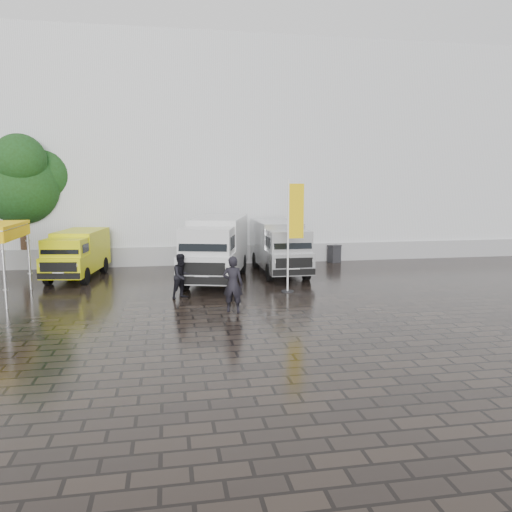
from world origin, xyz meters
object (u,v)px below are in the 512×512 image
at_px(flagpole, 293,230).
at_px(person_tent, 182,276).
at_px(van_yellow, 77,255).
at_px(person_front, 233,284).
at_px(van_white, 216,250).
at_px(van_silver, 279,248).
at_px(wheelie_bin, 334,254).

bearing_deg(flagpole, person_tent, -174.74).
distance_m(van_yellow, flagpole, 10.18).
xyz_separation_m(van_yellow, person_front, (6.25, -7.26, -0.11)).
height_order(van_white, van_silver, van_white).
bearing_deg(wheelie_bin, person_front, -142.25).
relative_size(van_yellow, flagpole, 1.03).
bearing_deg(flagpole, van_silver, 84.59).
height_order(wheelie_bin, person_tent, person_tent).
bearing_deg(person_tent, van_white, 30.01).
relative_size(flagpole, person_front, 2.34).
distance_m(van_yellow, person_tent, 6.74).
relative_size(van_silver, person_tent, 3.34).
height_order(van_silver, person_front, van_silver).
distance_m(wheelie_bin, person_tent, 11.16).
bearing_deg(van_white, van_silver, 36.43).
distance_m(van_white, person_tent, 3.64).
distance_m(flagpole, wheelie_bin, 8.19).
xyz_separation_m(flagpole, person_tent, (-4.41, -0.41, -1.63)).
distance_m(van_silver, person_front, 7.52).
bearing_deg(person_front, van_silver, -95.69).
bearing_deg(van_white, van_yellow, -179.97).
xyz_separation_m(van_yellow, wheelie_bin, (13.12, 2.30, -0.59)).
bearing_deg(person_front, wheelie_bin, -106.61).
distance_m(flagpole, person_tent, 4.71).
bearing_deg(van_yellow, van_white, -6.31).
height_order(van_silver, flagpole, flagpole).
xyz_separation_m(wheelie_bin, person_tent, (-8.51, -7.20, 0.38)).
bearing_deg(van_white, person_front, -74.48).
bearing_deg(wheelie_bin, person_tent, -156.32).
bearing_deg(van_yellow, flagpole, -17.70).
bearing_deg(flagpole, person_front, -135.00).
bearing_deg(van_yellow, person_tent, -37.94).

